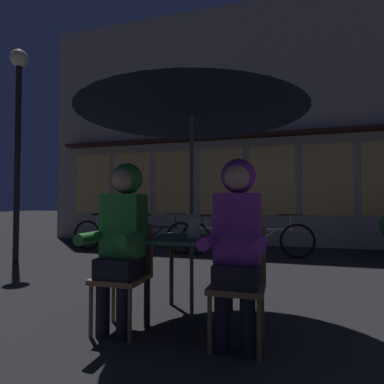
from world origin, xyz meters
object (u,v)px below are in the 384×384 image
at_px(chair_right, 238,277).
at_px(bicycle_second, 158,236).
at_px(patio_umbrella, 192,96).
at_px(lantern, 194,224).
at_px(bicycle_fourth, 269,239).
at_px(chair_left, 125,270).
at_px(person_right_hooded, 237,231).
at_px(bicycle_nearest, 108,235).
at_px(cafe_table, 192,248).
at_px(person_left_hooded, 122,228).
at_px(street_lamp, 18,112).
at_px(bicycle_third, 219,239).

relative_size(chair_right, bicycle_second, 0.52).
bearing_deg(patio_umbrella, chair_right, -37.55).
bearing_deg(patio_umbrella, bicycle_second, 117.16).
relative_size(lantern, bicycle_fourth, 0.14).
xyz_separation_m(chair_left, bicycle_fourth, (1.04, 3.81, -0.14)).
relative_size(person_right_hooded, bicycle_nearest, 0.83).
bearing_deg(bicycle_second, chair_left, -71.61).
bearing_deg(chair_left, patio_umbrella, 37.55).
bearing_deg(lantern, bicycle_nearest, 131.00).
relative_size(chair_left, bicycle_second, 0.52).
distance_m(cafe_table, chair_right, 0.62).
xyz_separation_m(lantern, chair_left, (-0.51, -0.33, -0.37)).
bearing_deg(person_left_hooded, cafe_table, 41.57).
xyz_separation_m(lantern, bicycle_second, (-1.75, 3.38, -0.51)).
xyz_separation_m(cafe_table, lantern, (0.03, -0.04, 0.22)).
xyz_separation_m(chair_right, bicycle_nearest, (-3.35, 3.67, -0.14)).
relative_size(chair_left, chair_right, 1.00).
relative_size(person_left_hooded, bicycle_second, 0.83).
relative_size(patio_umbrella, chair_right, 2.66).
xyz_separation_m(cafe_table, street_lamp, (-3.84, 1.78, 2.08)).
distance_m(patio_umbrella, bicycle_nearest, 4.69).
xyz_separation_m(patio_umbrella, bicycle_fourth, (0.56, 3.44, -1.71)).
distance_m(chair_left, chair_right, 0.96).
height_order(cafe_table, person_right_hooded, person_right_hooded).
distance_m(bicycle_nearest, bicycle_second, 1.15).
relative_size(patio_umbrella, person_right_hooded, 1.65).
bearing_deg(bicycle_third, person_left_hooded, -91.24).
relative_size(lantern, chair_right, 0.27).
xyz_separation_m(chair_left, bicycle_nearest, (-2.39, 3.67, -0.14)).
height_order(person_right_hooded, bicycle_fourth, person_right_hooded).
bearing_deg(lantern, street_lamp, 154.87).
height_order(chair_right, person_right_hooded, person_right_hooded).
relative_size(street_lamp, bicycle_fourth, 2.31).
height_order(person_right_hooded, bicycle_third, person_right_hooded).
height_order(bicycle_nearest, bicycle_second, same).
bearing_deg(chair_left, lantern, 32.99).
relative_size(cafe_table, bicycle_fourth, 0.44).
distance_m(person_right_hooded, bicycle_fourth, 3.90).
bearing_deg(chair_right, patio_umbrella, 142.45).
bearing_deg(person_right_hooded, bicycle_second, 120.22).
xyz_separation_m(person_left_hooded, bicycle_nearest, (-2.39, 3.73, -0.50)).
bearing_deg(chair_right, person_right_hooded, -90.00).
bearing_deg(bicycle_nearest, bicycle_second, 1.97).
xyz_separation_m(person_right_hooded, bicycle_nearest, (-3.35, 3.73, -0.50)).
xyz_separation_m(bicycle_second, bicycle_third, (1.31, -0.05, 0.00)).
relative_size(lantern, bicycle_second, 0.14).
relative_size(bicycle_second, bicycle_third, 1.01).
bearing_deg(person_right_hooded, bicycle_fourth, 88.87).
bearing_deg(person_right_hooded, chair_left, 176.61).
bearing_deg(bicycle_second, chair_right, -59.40).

